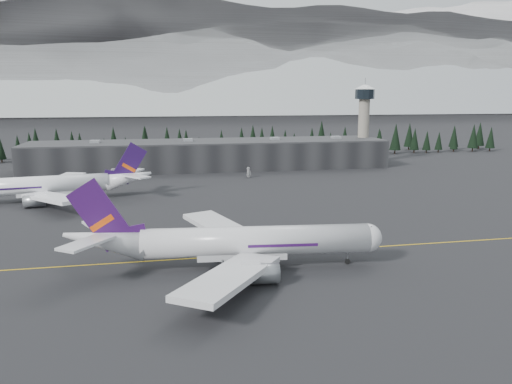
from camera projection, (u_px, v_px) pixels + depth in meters
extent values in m
plane|color=black|center=(274.00, 250.00, 107.46)|extent=(1400.00, 1400.00, 0.00)
cube|color=gold|center=(276.00, 253.00, 105.53)|extent=(400.00, 0.40, 0.02)
cube|color=black|center=(210.00, 155.00, 226.59)|extent=(160.00, 30.00, 12.00)
cube|color=#333335|center=(210.00, 141.00, 225.38)|extent=(160.00, 30.00, 0.60)
cylinder|color=gray|center=(363.00, 130.00, 242.09)|extent=(5.20, 5.20, 32.00)
cylinder|color=black|center=(365.00, 94.00, 238.79)|extent=(9.20, 9.20, 4.50)
cone|color=silver|center=(365.00, 87.00, 238.13)|extent=(10.00, 10.00, 2.00)
cube|color=black|center=(203.00, 144.00, 261.90)|extent=(360.00, 20.00, 15.00)
cylinder|color=silver|center=(257.00, 241.00, 96.19)|extent=(44.20, 10.27, 5.72)
sphere|color=silver|center=(367.00, 238.00, 98.21)|extent=(5.72, 5.72, 5.72)
cone|color=silver|center=(105.00, 241.00, 93.39)|extent=(16.52, 7.36, 8.28)
cube|color=silver|center=(225.00, 229.00, 110.39)|extent=(17.07, 27.62, 2.44)
cylinder|color=gray|center=(252.00, 242.00, 106.11)|extent=(6.54, 4.25, 3.62)
cube|color=silver|center=(230.00, 277.00, 81.52)|extent=(21.26, 26.40, 2.44)
cylinder|color=gray|center=(262.00, 274.00, 87.48)|extent=(6.54, 4.25, 3.62)
cube|color=#33104D|center=(101.00, 215.00, 92.42)|extent=(12.06, 1.74, 14.20)
cube|color=#EC4E0D|center=(102.00, 223.00, 92.71)|extent=(4.68, 1.02, 3.50)
cube|color=silver|center=(100.00, 226.00, 98.55)|extent=(8.18, 11.32, 0.48)
cube|color=silver|center=(87.00, 243.00, 87.37)|extent=(9.63, 11.00, 0.48)
cylinder|color=black|center=(348.00, 257.00, 98.59)|extent=(0.48, 0.48, 2.86)
cylinder|color=black|center=(222.00, 254.00, 100.50)|extent=(0.48, 0.48, 2.86)
cylinder|color=black|center=(223.00, 268.00, 92.11)|extent=(0.48, 0.48, 2.86)
cylinder|color=white|center=(36.00, 185.00, 155.60)|extent=(43.64, 11.46, 5.65)
cone|color=white|center=(128.00, 178.00, 164.54)|extent=(16.42, 7.74, 8.17)
cube|color=white|center=(53.00, 198.00, 144.19)|extent=(21.52, 25.78, 2.41)
cylinder|color=#95989D|center=(34.00, 201.00, 147.47)|extent=(6.54, 4.37, 3.58)
cube|color=white|center=(58.00, 182.00, 171.23)|extent=(16.17, 27.34, 2.41)
cylinder|color=#95989D|center=(39.00, 190.00, 164.92)|extent=(6.54, 4.37, 3.58)
cube|color=#250F46|center=(129.00, 163.00, 163.77)|extent=(11.87, 2.08, 14.01)
cube|color=#D94B0C|center=(129.00, 168.00, 163.98)|extent=(4.62, 1.14, 3.45)
cube|color=white|center=(136.00, 176.00, 159.66)|extent=(9.69, 10.77, 0.47)
cube|color=white|center=(132.00, 171.00, 170.13)|extent=(7.83, 11.18, 0.47)
cylinder|color=black|center=(59.00, 198.00, 154.52)|extent=(0.47, 0.47, 2.82)
cylinder|color=black|center=(60.00, 193.00, 162.37)|extent=(0.47, 0.47, 2.82)
imported|color=white|center=(114.00, 179.00, 195.04)|extent=(3.09, 5.19, 1.35)
imported|color=silver|center=(249.00, 176.00, 202.01)|extent=(4.60, 2.64, 1.47)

